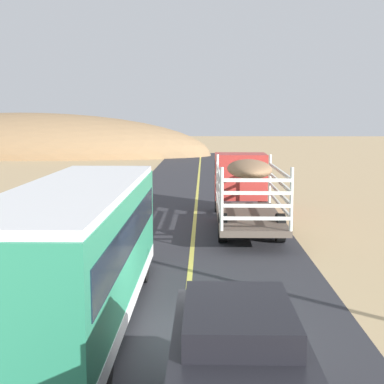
# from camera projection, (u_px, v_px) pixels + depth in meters

# --- Properties ---
(ground_plane) EXTENTS (240.00, 240.00, 0.00)m
(ground_plane) POSITION_uv_depth(u_px,v_px,m) (184.00, 339.00, 11.93)
(ground_plane) COLOR tan
(road_surface) EXTENTS (8.00, 120.00, 0.02)m
(road_surface) POSITION_uv_depth(u_px,v_px,m) (184.00, 339.00, 11.93)
(road_surface) COLOR #2D2D33
(road_surface) RESTS_ON ground
(road_centre_line) EXTENTS (0.16, 117.60, 0.00)m
(road_centre_line) POSITION_uv_depth(u_px,v_px,m) (184.00, 338.00, 11.93)
(road_centre_line) COLOR #D8CC4C
(road_centre_line) RESTS_ON road_surface
(livestock_truck) EXTENTS (2.53, 9.70, 3.02)m
(livestock_truck) POSITION_uv_depth(u_px,v_px,m) (243.00, 182.00, 25.29)
(livestock_truck) COLOR #B2332D
(livestock_truck) RESTS_ON road_surface
(bus) EXTENTS (2.54, 10.00, 3.21)m
(bus) POSITION_uv_depth(u_px,v_px,m) (77.00, 250.00, 12.58)
(bus) COLOR #2D8C66
(bus) RESTS_ON road_surface
(distant_hill) EXTENTS (46.02, 16.33, 10.30)m
(distant_hill) POSITION_uv_depth(u_px,v_px,m) (21.00, 155.00, 67.22)
(distant_hill) COLOR #8D6E4C
(distant_hill) RESTS_ON ground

